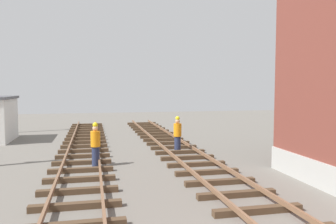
% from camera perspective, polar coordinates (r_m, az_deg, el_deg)
% --- Properties ---
extents(track_worker_foreground, '(0.40, 0.40, 1.87)m').
position_cam_1_polar(track_worker_foreground, '(14.70, -11.96, -5.34)').
color(track_worker_foreground, '#262D4C').
rests_on(track_worker_foreground, ground).
extents(track_worker_distant, '(0.40, 0.40, 1.87)m').
position_cam_1_polar(track_worker_distant, '(17.33, 1.60, -3.80)').
color(track_worker_distant, '#262D4C').
rests_on(track_worker_distant, ground).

